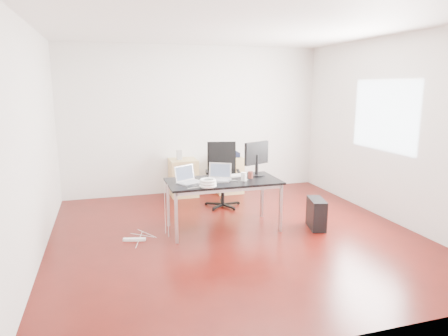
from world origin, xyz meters
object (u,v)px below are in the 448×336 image
object	(u,v)px
office_chair	(222,171)
filing_cabinet_left	(183,178)
filing_cabinet_right	(228,175)
pc_tower	(316,214)
desk	(223,184)

from	to	relation	value
office_chair	filing_cabinet_left	distance (m)	1.01
filing_cabinet_left	office_chair	bearing A→B (deg)	-57.18
filing_cabinet_right	pc_tower	world-z (taller)	filing_cabinet_right
filing_cabinet_left	pc_tower	world-z (taller)	filing_cabinet_left
desk	filing_cabinet_left	xyz separation A→B (m)	(-0.21, 1.95, -0.33)
office_chair	filing_cabinet_right	xyz separation A→B (m)	(0.37, 0.82, -0.26)
desk	pc_tower	distance (m)	1.44
desk	filing_cabinet_right	world-z (taller)	desk
office_chair	filing_cabinet_left	xyz separation A→B (m)	(-0.53, 0.82, -0.26)
filing_cabinet_right	pc_tower	distance (m)	2.41
desk	filing_cabinet_right	xyz separation A→B (m)	(0.69, 1.95, -0.33)
desk	filing_cabinet_right	distance (m)	2.09
office_chair	pc_tower	world-z (taller)	office_chair
office_chair	pc_tower	xyz separation A→B (m)	(1.00, -1.50, -0.39)
filing_cabinet_right	office_chair	bearing A→B (deg)	-114.16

